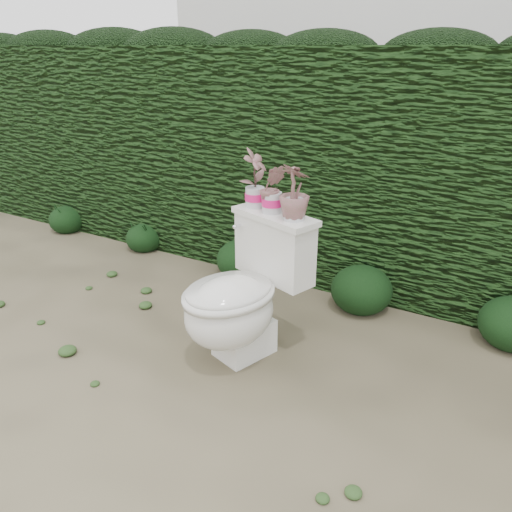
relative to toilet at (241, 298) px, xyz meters
The scene contains 11 objects.
ground 0.41m from the toilet, 133.85° to the right, with size 60.00×60.00×0.00m, color #7D7256.
hedge 1.53m from the toilet, 95.52° to the left, with size 8.00×1.00×1.60m, color #214517.
house_wall 6.10m from the toilet, 85.51° to the left, with size 8.00×3.50×4.00m, color silver.
toilet is the anchor object (origin of this frame).
potted_plant_left 0.64m from the toilet, 105.16° to the left, with size 0.16×0.11×0.31m, color #1F6624.
potted_plant_center 0.59m from the toilet, 76.92° to the left, with size 0.13×0.11×0.24m, color #1F6624.
potted_plant_right 0.62m from the toilet, 41.23° to the left, with size 0.15×0.15×0.27m, color #1F6624.
liriope_clump_0 2.65m from the toilet, 159.42° to the left, with size 0.33×0.33×0.26m, color black.
liriope_clump_1 1.82m from the toilet, 148.70° to the left, with size 0.31×0.31×0.25m, color black.
liriope_clump_2 1.08m from the toilet, 121.41° to the left, with size 0.38×0.38×0.30m, color black.
liriope_clump_3 0.96m from the toilet, 65.23° to the left, with size 0.40×0.40×0.32m, color black.
Camera 1 is at (1.39, -1.86, 1.59)m, focal length 35.00 mm.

